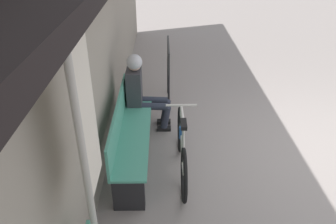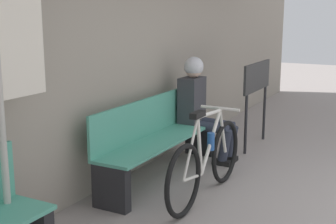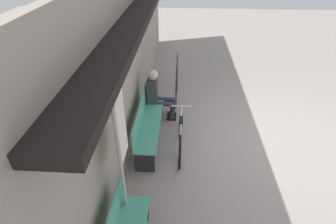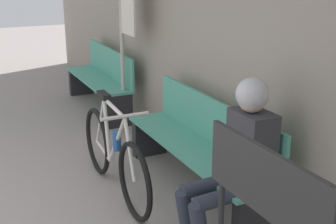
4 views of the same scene
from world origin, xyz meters
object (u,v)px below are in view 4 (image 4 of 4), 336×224
Objects in this scene: park_bench_near at (199,148)px; signboard at (263,198)px; bicycle at (114,155)px; park_bench_far at (101,80)px; person_seated at (239,152)px; banner_pole at (125,0)px.

signboard is (1.61, -0.55, 0.43)m from park_bench_near.
bicycle is 1.46× the size of signboard.
signboard is at bearing -7.09° from park_bench_far.
park_bench_far is at bearing 164.50° from bicycle.
signboard is at bearing -26.97° from person_seated.
banner_pole is at bearing 176.17° from person_seated.
park_bench_near is 2.19m from banner_pole.
person_seated is 3.55m from park_bench_far.
park_bench_near is 2.75m from park_bench_far.
bicycle is at bearing -175.74° from signboard.
park_bench_near is 1.81× the size of signboard.
banner_pole is 2.15× the size of signboard.
banner_pole reaches higher than person_seated.
signboard is (0.83, -0.42, 0.14)m from person_seated.
bicycle is 0.91× the size of park_bench_far.
park_bench_near is at bearing 161.31° from signboard.
park_bench_near is at bearing 170.99° from person_seated.
person_seated is (1.07, 0.56, 0.34)m from bicycle.
banner_pole is at bearing 170.24° from signboard.
signboard is at bearing 4.26° from bicycle.
person_seated reaches higher than park_bench_near.
bicycle is at bearing -15.50° from park_bench_far.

